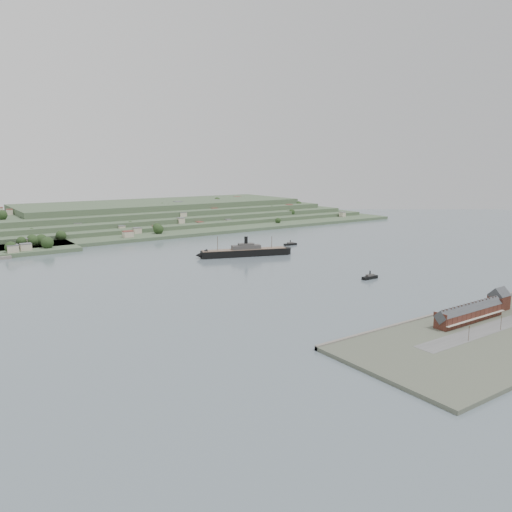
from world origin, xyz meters
TOP-DOWN VIEW (x-y plane):
  - ground at (0.00, 0.00)m, footprint 1400.00×1400.00m
  - near_shore at (0.00, -186.75)m, footprint 220.00×80.00m
  - terrace_row at (-10.00, -168.02)m, footprint 55.60×9.80m
  - gabled_building at (27.50, -164.00)m, footprint 10.40×10.18m
  - far_peninsula at (27.91, 393.10)m, footprint 760.00×309.00m
  - steamship at (-2.38, 84.98)m, footprint 95.35×40.07m
  - tugboat at (28.77, -56.00)m, footprint 15.21×4.31m
  - ferry_east at (79.84, 111.21)m, footprint 15.78×5.79m

SIDE VIEW (x-z plane):
  - ground at x=0.00m, z-range 0.00..0.00m
  - near_shore at x=0.00m, z-range -0.29..2.31m
  - ferry_east at x=79.84m, z-range -1.50..4.29m
  - tugboat at x=28.77m, z-range -1.74..5.07m
  - steamship at x=-2.38m, z-range -7.44..16.14m
  - terrace_row at x=-10.00m, z-range 1.30..12.38m
  - gabled_building at x=27.50m, z-range 1.14..15.23m
  - far_peninsula at x=27.91m, z-range -3.12..26.88m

